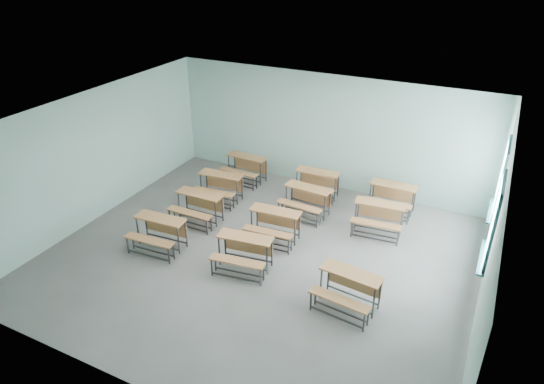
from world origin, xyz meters
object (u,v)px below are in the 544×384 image
(desk_unit_r1c1, at_px, (274,221))
(desk_unit_r1c0, at_px, (198,204))
(desk_unit_r2c1, at_px, (306,197))
(desk_unit_r3c0, at_px, (245,165))
(desk_unit_r3c2, at_px, (392,195))
(desk_unit_r2c2, at_px, (379,214))
(desk_unit_r0c2, at_px, (348,286))
(desk_unit_r2c0, at_px, (219,184))
(desk_unit_r0c1, at_px, (243,249))
(desk_unit_r0c0, at_px, (158,229))
(desk_unit_r3c1, at_px, (316,181))

(desk_unit_r1c1, bearing_deg, desk_unit_r1c0, 177.78)
(desk_unit_r1c1, distance_m, desk_unit_r2c1, 1.44)
(desk_unit_r1c1, distance_m, desk_unit_r3c0, 3.25)
(desk_unit_r1c1, xyz_separation_m, desk_unit_r3c2, (2.12, 2.53, 0.00))
(desk_unit_r2c1, height_order, desk_unit_r2c2, same)
(desk_unit_r0c2, height_order, desk_unit_r2c0, same)
(desk_unit_r2c1, bearing_deg, desk_unit_r0c1, -91.92)
(desk_unit_r1c1, height_order, desk_unit_r2c0, same)
(desk_unit_r1c0, height_order, desk_unit_r2c1, same)
(desk_unit_r1c1, relative_size, desk_unit_r2c2, 0.99)
(desk_unit_r1c0, bearing_deg, desk_unit_r3c2, 31.66)
(desk_unit_r0c0, distance_m, desk_unit_r2c1, 3.74)
(desk_unit_r0c2, height_order, desk_unit_r1c1, same)
(desk_unit_r3c2, bearing_deg, desk_unit_r3c0, -179.34)
(desk_unit_r0c2, bearing_deg, desk_unit_r3c1, 125.67)
(desk_unit_r2c0, bearing_deg, desk_unit_r0c1, -53.11)
(desk_unit_r0c2, distance_m, desk_unit_r2c0, 5.15)
(desk_unit_r0c0, height_order, desk_unit_r3c0, same)
(desk_unit_r0c2, bearing_deg, desk_unit_r1c1, 153.47)
(desk_unit_r3c0, bearing_deg, desk_unit_r3c2, 4.16)
(desk_unit_r0c0, bearing_deg, desk_unit_r0c2, -4.15)
(desk_unit_r0c1, height_order, desk_unit_r2c2, same)
(desk_unit_r0c0, xyz_separation_m, desk_unit_r1c0, (0.13, 1.39, 0.00))
(desk_unit_r0c2, height_order, desk_unit_r2c2, same)
(desk_unit_r1c1, height_order, desk_unit_r2c2, same)
(desk_unit_r2c0, xyz_separation_m, desk_unit_r2c2, (4.25, 0.31, 0.00))
(desk_unit_r0c2, height_order, desk_unit_r2c1, same)
(desk_unit_r2c0, distance_m, desk_unit_r3c2, 4.51)
(desk_unit_r2c0, distance_m, desk_unit_r2c2, 4.26)
(desk_unit_r0c2, relative_size, desk_unit_r2c0, 1.02)
(desk_unit_r2c2, relative_size, desk_unit_r3c2, 1.05)
(desk_unit_r1c0, xyz_separation_m, desk_unit_r2c0, (-0.11, 1.18, 0.00))
(desk_unit_r3c0, bearing_deg, desk_unit_r1c1, -46.04)
(desk_unit_r0c2, relative_size, desk_unit_r2c1, 1.02)
(desk_unit_r0c2, bearing_deg, desk_unit_r0c1, -178.45)
(desk_unit_r0c0, relative_size, desk_unit_r1c1, 1.00)
(desk_unit_r0c0, bearing_deg, desk_unit_r1c1, 29.86)
(desk_unit_r2c2, bearing_deg, desk_unit_r2c1, 174.63)
(desk_unit_r3c1, bearing_deg, desk_unit_r2c1, -86.70)
(desk_unit_r2c0, relative_size, desk_unit_r2c2, 0.99)
(desk_unit_r0c0, distance_m, desk_unit_r2c2, 5.15)
(desk_unit_r0c0, bearing_deg, desk_unit_r2c1, 46.40)
(desk_unit_r1c0, distance_m, desk_unit_r1c1, 2.06)
(desk_unit_r2c1, bearing_deg, desk_unit_r3c1, 100.98)
(desk_unit_r0c1, xyz_separation_m, desk_unit_r3c2, (2.20, 3.81, 0.00))
(desk_unit_r2c0, xyz_separation_m, desk_unit_r3c0, (0.04, 1.35, 0.00))
(desk_unit_r1c0, bearing_deg, desk_unit_r2c1, 33.04)
(desk_unit_r2c2, distance_m, desk_unit_r3c2, 1.11)
(desk_unit_r1c1, bearing_deg, desk_unit_r2c2, 30.17)
(desk_unit_r1c0, distance_m, desk_unit_r2c0, 1.18)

